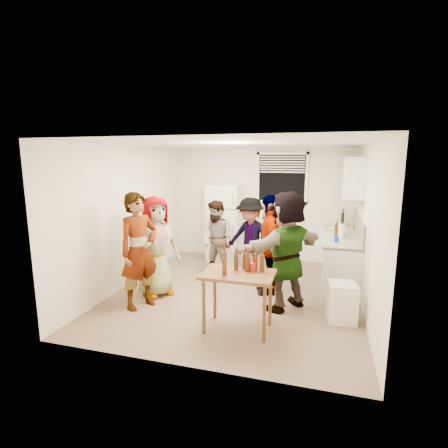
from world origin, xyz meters
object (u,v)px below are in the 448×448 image
(serving_table, at_px, (238,329))
(trash_bin, at_px, (342,304))
(wine_bottle, at_px, (342,225))
(red_cup, at_px, (252,271))
(beer_bottle_counter, at_px, (336,237))
(guest_back_right, at_px, (250,276))
(guest_stripe, at_px, (142,306))
(guest_black, at_px, (268,292))
(kettle, at_px, (339,234))
(blue_cup, at_px, (336,242))
(refrigerator, at_px, (225,223))
(guest_grey, at_px, (158,294))
(beer_bottle_table, at_px, (247,272))
(guest_orange, at_px, (285,307))
(guest_back_left, at_px, (218,276))

(serving_table, bearing_deg, trash_bin, 25.65)
(wine_bottle, xyz_separation_m, red_cup, (-1.26, -3.17, -0.10))
(trash_bin, xyz_separation_m, red_cup, (-1.19, -0.52, 0.55))
(beer_bottle_counter, xyz_separation_m, guest_back_right, (-1.57, 0.02, -0.90))
(guest_stripe, distance_m, guest_black, 2.14)
(kettle, xyz_separation_m, blue_cup, (-0.06, -0.66, 0.00))
(trash_bin, distance_m, guest_black, 1.43)
(refrigerator, xyz_separation_m, guest_back_right, (0.78, -0.97, -0.85))
(beer_bottle_counter, xyz_separation_m, guest_grey, (-2.88, -1.31, -0.90))
(refrigerator, distance_m, wine_bottle, 2.51)
(red_cup, bearing_deg, blue_cup, 54.62)
(beer_bottle_table, bearing_deg, guest_grey, 156.74)
(beer_bottle_table, bearing_deg, guest_back_right, 100.85)
(guest_stripe, xyz_separation_m, guest_orange, (2.16, 0.58, 0.00))
(red_cup, relative_size, guest_grey, 0.07)
(kettle, bearing_deg, wine_bottle, 103.19)
(serving_table, distance_m, beer_bottle_table, 0.81)
(guest_stripe, height_order, guest_black, guest_stripe)
(wine_bottle, distance_m, beer_bottle_counter, 1.17)
(trash_bin, bearing_deg, wine_bottle, 88.37)
(red_cup, bearing_deg, refrigerator, 112.45)
(kettle, height_order, red_cup, kettle)
(wine_bottle, bearing_deg, red_cup, -111.71)
(wine_bottle, height_order, guest_back_left, wine_bottle)
(refrigerator, height_order, beer_bottle_counter, refrigerator)
(refrigerator, xyz_separation_m, red_cup, (1.24, -3.00, -0.05))
(refrigerator, distance_m, guest_stripe, 3.00)
(refrigerator, bearing_deg, guest_back_right, -51.14)
(guest_stripe, bearing_deg, refrigerator, 15.25)
(guest_back_left, xyz_separation_m, guest_back_right, (0.61, 0.15, 0.00))
(beer_bottle_counter, bearing_deg, blue_cup, -91.05)
(blue_cup, xyz_separation_m, guest_back_right, (-1.56, 0.48, -0.90))
(guest_back_left, distance_m, guest_black, 1.23)
(guest_stripe, bearing_deg, red_cup, -69.40)
(guest_back_left, bearing_deg, kettle, 23.38)
(kettle, distance_m, red_cup, 2.50)
(refrigerator, relative_size, guest_stripe, 0.95)
(guest_orange, bearing_deg, beer_bottle_counter, -171.65)
(red_cup, bearing_deg, guest_orange, 64.17)
(beer_bottle_counter, height_order, guest_back_left, beer_bottle_counter)
(red_cup, height_order, guest_stripe, red_cup)
(guest_grey, xyz_separation_m, guest_black, (1.80, 0.63, 0.00))
(wine_bottle, distance_m, guest_back_right, 2.25)
(guest_back_right, bearing_deg, refrigerator, 149.21)
(red_cup, bearing_deg, guest_stripe, 174.33)
(blue_cup, height_order, guest_back_left, blue_cup)
(trash_bin, relative_size, red_cup, 5.08)
(beer_bottle_counter, bearing_deg, guest_black, -147.66)
(guest_back_left, relative_size, guest_black, 0.88)
(beer_bottle_counter, distance_m, guest_stripe, 3.54)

